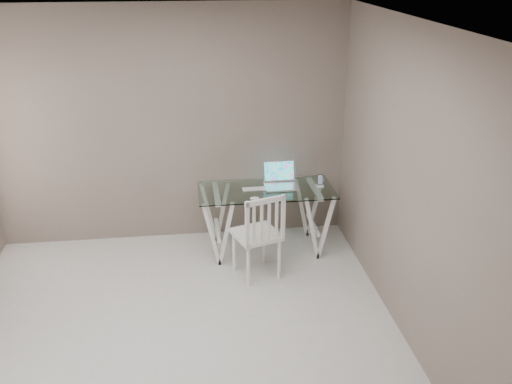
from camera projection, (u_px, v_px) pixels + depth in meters
room at (157, 165)px, 4.22m from camera, size 4.50×4.52×2.71m
desk at (266, 219)px, 6.44m from camera, size 1.50×0.70×0.75m
chair at (260, 232)px, 5.81m from camera, size 0.55×0.55×0.96m
laptop at (280, 180)px, 6.39m from camera, size 0.37×0.34×0.25m
keyboard at (254, 189)px, 6.30m from camera, size 0.27×0.12×0.01m
mouse at (255, 198)px, 6.03m from camera, size 0.10×0.06×0.03m
phone_dock at (320, 183)px, 6.37m from camera, size 0.07×0.07×0.14m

